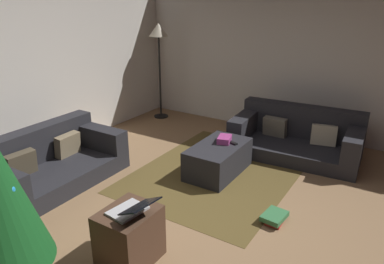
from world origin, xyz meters
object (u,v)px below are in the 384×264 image
Objects in this scene: couch_left at (50,163)px; laptop at (132,209)px; ottoman at (218,159)px; book_stack at (275,218)px; tv_remote at (232,143)px; corner_lamp at (159,38)px; gift_box at (224,139)px; couch_right at (297,137)px; side_table at (129,236)px.

laptop is (-0.61, -1.96, 0.31)m from couch_left.
couch_left is at bearing 128.77° from ottoman.
tv_remote is at bearing 47.70° from book_stack.
corner_lamp reaches higher than book_stack.
tv_remote is (0.01, -0.12, -0.03)m from gift_box.
ottoman is 0.55× the size of corner_lamp.
tv_remote is at bearing -39.94° from ottoman.
couch_right is at bearing -30.59° from ottoman.
tv_remote is 2.16m from side_table.
couch_right is 1.97m from book_stack.
side_table is at bearing -147.07° from corner_lamp.
couch_left is at bearing -172.19° from corner_lamp.
couch_left reaches higher than side_table.
book_stack is (-1.92, -0.36, -0.21)m from couch_right.
corner_lamp is at bearing 56.77° from gift_box.
corner_lamp is (1.55, 2.14, 1.36)m from ottoman.
laptop is 0.24× the size of corner_lamp.
couch_right reaches higher than ottoman.
gift_box is 0.12m from tv_remote.
gift_box is (1.54, -1.75, 0.18)m from couch_left.
gift_box is 2.81m from corner_lamp.
ottoman reaches higher than book_stack.
gift_box is at bearing 51.36° from book_stack.
ottoman is at bearing 158.10° from tv_remote.
side_table is at bearing -161.12° from tv_remote.
couch_right is 1.41m from ottoman.
ottoman is 6.23× the size of tv_remote.
book_stack is at bearing -35.52° from side_table.
gift_box reaches higher than ottoman.
corner_lamp is at bearing 33.59° from laptop.
gift_box is 1.42m from book_stack.
gift_box reaches higher than tv_remote.
couch_left is 1.80× the size of ottoman.
tv_remote is at bearing 129.33° from couch_left.
ottoman is 1.30m from book_stack.
book_stack is (-0.85, -1.07, -0.40)m from gift_box.
ottoman is at bearing 128.40° from couch_left.
couch_right is at bearing -33.26° from gift_box.
tv_remote is at bearing -121.64° from corner_lamp.
gift_box is 0.56× the size of laptop.
side_table is 4.43m from corner_lamp.
gift_box is (-1.07, 0.70, 0.18)m from couch_right.
ottoman is 2.28× the size of laptop.
couch_right reaches higher than laptop.
ottoman is (1.39, -1.74, -0.06)m from couch_left.
couch_left is 2.34m from gift_box.
couch_right reaches higher than side_table.
laptop reaches higher than couch_left.
ottoman is 4.10× the size of gift_box.
laptop is at bearing -146.41° from corner_lamp.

